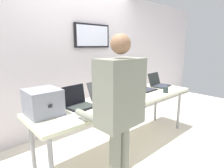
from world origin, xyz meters
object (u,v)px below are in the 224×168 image
at_px(laptop_station_2, 126,91).
at_px(laptop_station_1, 104,96).
at_px(person, 119,105).
at_px(coffee_mug, 166,90).
at_px(laptop_station_0, 79,102).
at_px(workbench, 123,102).
at_px(equipment_box, 43,102).
at_px(laptop_station_3, 144,87).
at_px(laptop_station_4, 158,83).

bearing_deg(laptop_station_2, laptop_station_1, 179.62).
bearing_deg(person, coffee_mug, 14.76).
xyz_separation_m(laptop_station_0, laptop_station_2, (0.86, 0.01, -0.01)).
height_order(laptop_station_2, person, person).
xyz_separation_m(workbench, laptop_station_2, (0.19, 0.11, 0.11)).
bearing_deg(equipment_box, laptop_station_0, -5.82).
height_order(laptop_station_0, coffee_mug, laptop_station_0).
relative_size(laptop_station_0, laptop_station_3, 1.04).
bearing_deg(coffee_mug, laptop_station_3, 105.53).
relative_size(equipment_box, laptop_station_4, 0.97).
height_order(laptop_station_0, laptop_station_4, laptop_station_0).
bearing_deg(laptop_station_4, coffee_mug, -133.11).
bearing_deg(laptop_station_4, laptop_station_0, -179.75).
distance_m(laptop_station_1, laptop_station_3, 0.89).
distance_m(laptop_station_0, person, 0.74).
height_order(equipment_box, person, person).
height_order(workbench, laptop_station_0, laptop_station_0).
relative_size(laptop_station_4, person, 0.24).
bearing_deg(person, laptop_station_3, 28.93).
height_order(laptop_station_1, laptop_station_4, same).
relative_size(workbench, laptop_station_2, 6.85).
bearing_deg(laptop_station_1, laptop_station_4, -0.39).
xyz_separation_m(laptop_station_3, laptop_station_4, (0.43, 0.00, -0.00)).
bearing_deg(laptop_station_0, equipment_box, 174.18).
relative_size(equipment_box, person, 0.23).
bearing_deg(laptop_station_3, laptop_station_0, -179.83).
relative_size(laptop_station_0, person, 0.21).
relative_size(laptop_station_1, laptop_station_2, 1.00).
relative_size(equipment_box, laptop_station_3, 1.11).
relative_size(workbench, person, 1.62).
relative_size(workbench, laptop_station_3, 7.87).
bearing_deg(laptop_station_1, coffee_mug, -20.40).
height_order(equipment_box, laptop_station_0, equipment_box).
relative_size(laptop_station_3, person, 0.21).
bearing_deg(person, laptop_station_1, 60.09).
distance_m(laptop_station_0, coffee_mug, 1.44).
distance_m(laptop_station_1, person, 0.86).
height_order(laptop_station_0, laptop_station_3, laptop_station_0).
bearing_deg(laptop_station_0, laptop_station_4, 0.25).
bearing_deg(laptop_station_2, laptop_station_4, -0.40).
xyz_separation_m(workbench, person, (-0.68, -0.62, 0.26)).
distance_m(workbench, laptop_station_0, 0.69).
height_order(person, coffee_mug, person).
xyz_separation_m(equipment_box, laptop_station_3, (1.72, -0.04, -0.08)).
distance_m(workbench, coffee_mug, 0.77).
bearing_deg(laptop_station_4, laptop_station_1, 179.61).
xyz_separation_m(workbench, laptop_station_0, (-0.67, 0.10, 0.11)).
bearing_deg(laptop_station_4, person, -157.33).
bearing_deg(equipment_box, laptop_station_4, -0.94).
height_order(workbench, laptop_station_3, laptop_station_3).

